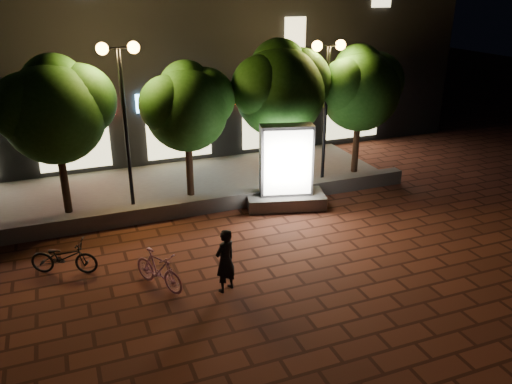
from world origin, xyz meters
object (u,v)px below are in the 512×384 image
tree_mid (187,104)px  rider (225,261)px  tree_left (55,107)px  scooter_pink (159,269)px  street_lamp_left (121,84)px  ad_kiosk (286,174)px  tree_far_right (361,86)px  street_lamp_right (327,75)px  scooter_parked (64,257)px  tree_right (281,86)px

tree_mid → rider: size_ratio=2.82×
tree_left → scooter_pink: bearing=-71.6°
tree_left → street_lamp_left: 2.05m
tree_left → ad_kiosk: bearing=-16.4°
scooter_pink → rider: 1.65m
tree_left → scooter_pink: 6.38m
tree_mid → rider: (-0.76, -6.07, -2.42)m
tree_mid → tree_far_right: size_ratio=0.95×
scooter_pink → street_lamp_right: bearing=5.2°
tree_far_right → scooter_parked: tree_far_right is taller
tree_left → rider: size_ratio=3.06×
street_lamp_right → scooter_parked: street_lamp_right is taller
ad_kiosk → scooter_parked: 7.24m
tree_mid → street_lamp_right: bearing=-3.0°
tree_mid → tree_far_right: bearing=0.0°
tree_right → street_lamp_right: 1.70m
street_lamp_left → scooter_pink: (-0.16, -5.10, -3.55)m
tree_mid → rider: tree_mid is taller
tree_left → tree_mid: (4.00, -0.00, -0.23)m
tree_far_right → scooter_pink: size_ratio=2.97×
tree_left → tree_right: (7.30, 0.00, 0.12)m
tree_left → street_lamp_right: size_ratio=0.98×
ad_kiosk → rider: size_ratio=1.73×
street_lamp_right → rider: (-5.71, -5.81, -3.10)m
scooter_pink → tree_mid: bearing=37.4°
tree_far_right → street_lamp_right: 1.66m
tree_mid → ad_kiosk: size_ratio=1.63×
scooter_pink → rider: (1.45, -0.71, 0.32)m
ad_kiosk → scooter_parked: ad_kiosk is taller
tree_right → tree_far_right: 3.20m
rider → scooter_parked: size_ratio=0.94×
tree_far_right → scooter_parked: 11.83m
tree_left → tree_right: size_ratio=0.97×
tree_right → street_lamp_left: size_ratio=0.98×
street_lamp_left → rider: 6.77m
tree_left → tree_far_right: tree_left is taller
street_lamp_left → scooter_parked: bearing=-122.2°
tree_right → scooter_parked: tree_right is taller
tree_mid → tree_right: (3.31, 0.00, 0.35)m
tree_left → street_lamp_left: street_lamp_left is taller
rider → street_lamp_left: bearing=-103.6°
tree_far_right → ad_kiosk: (-3.84, -1.96, -2.26)m
ad_kiosk → rider: (-3.42, -4.11, -0.31)m
tree_mid → tree_right: tree_right is taller
scooter_pink → scooter_parked: bearing=113.6°
ad_kiosk → rider: bearing=-129.8°
rider → scooter_pink: bearing=-52.2°
street_lamp_left → tree_far_right: bearing=1.8°
rider → tree_mid: bearing=-123.2°
street_lamp_right → scooter_pink: bearing=-144.5°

